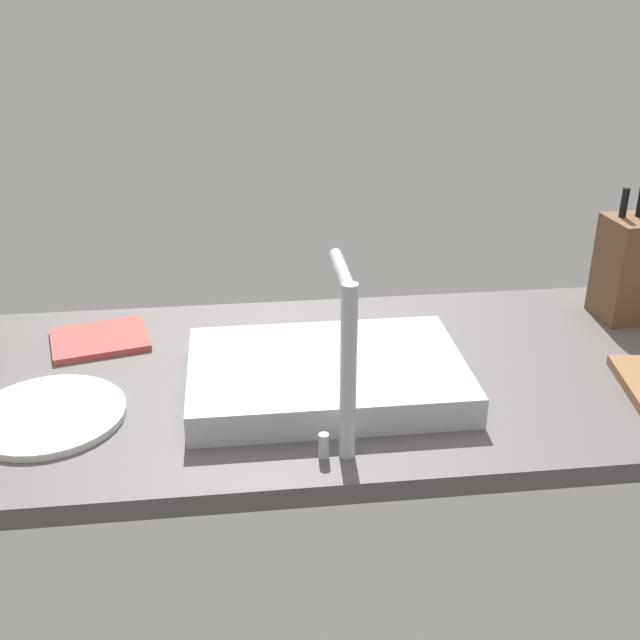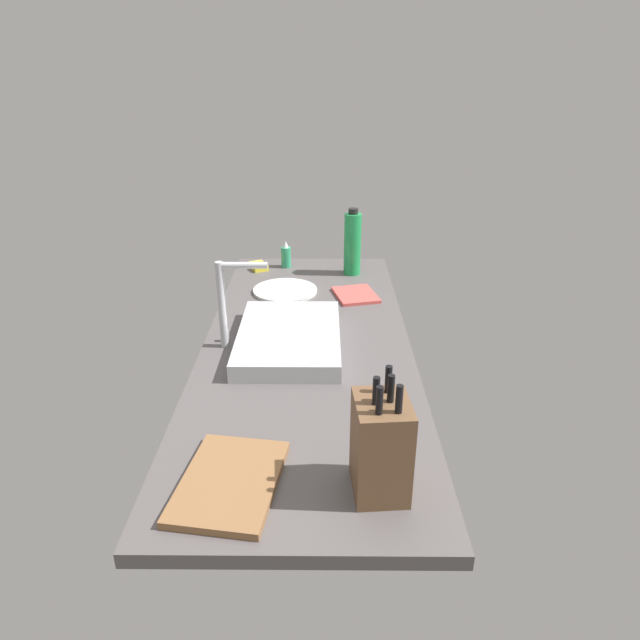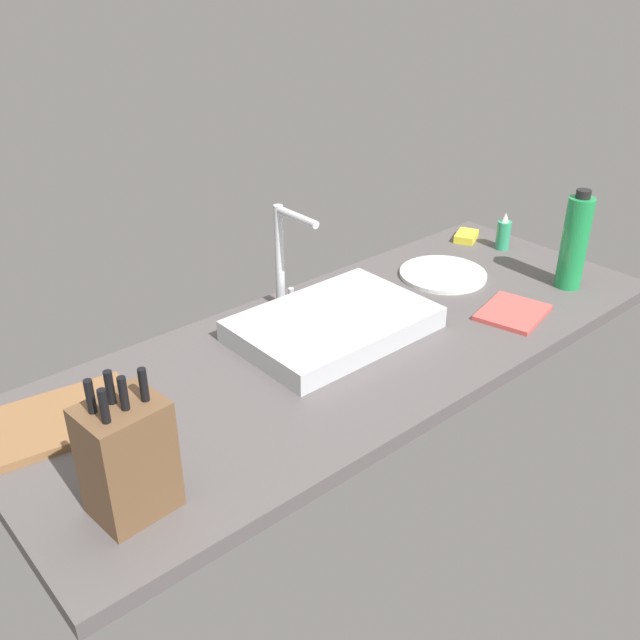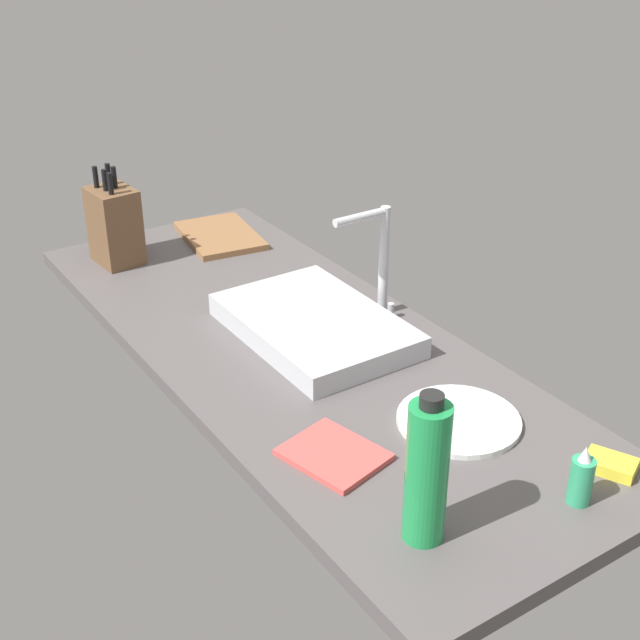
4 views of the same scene
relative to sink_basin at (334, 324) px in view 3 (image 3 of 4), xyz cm
name	(u,v)px [view 3 (image 3 of 4)]	position (x,y,z in cm)	size (l,w,h in cm)	color
countertop_slab	(353,346)	(1.48, -5.49, -4.44)	(170.41, 65.53, 3.50)	#514C4C
sink_basin	(334,324)	(0.00, 0.00, 0.00)	(46.90, 31.48, 5.38)	#B7BABF
faucet	(284,249)	(-0.39, 18.34, 13.91)	(5.50, 15.53, 27.77)	#B7BABF
knife_block	(127,458)	(-65.73, -22.41, 8.13)	(14.10, 11.90, 27.01)	brown
cutting_board	(63,418)	(-64.94, 8.86, -1.79)	(28.65, 19.83, 1.80)	brown
soap_bottle	(503,234)	(75.44, 5.57, 2.24)	(4.23, 4.23, 11.64)	#2D9966
water_bottle	(575,242)	(67.14, -22.57, 10.39)	(7.08, 7.08, 27.66)	#1E8E47
dinner_plate	(443,274)	(45.88, 4.20, -2.09)	(24.78, 24.78, 1.20)	silver
dish_towel	(513,312)	(41.47, -22.88, -2.09)	(17.90, 14.61, 1.20)	#CC4C47
dish_sponge	(466,236)	(72.62, 17.32, -1.49)	(9.00, 6.00, 2.40)	yellow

